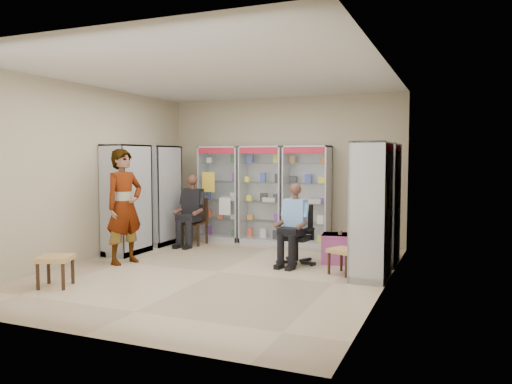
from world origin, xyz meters
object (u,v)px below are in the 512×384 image
at_px(cabinet_back_right, 307,196).
at_px(standing_man, 124,206).
at_px(wooden_chair, 195,222).
at_px(cabinet_back_mid, 263,195).
at_px(pink_trunk, 338,248).
at_px(cabinet_right_near, 371,210).
at_px(cabinet_left_far, 160,195).
at_px(cabinet_right_far, 382,204).
at_px(cabinet_left_near, 127,199).
at_px(woven_stool_a, 344,261).
at_px(woven_stool_b, 56,271).
at_px(cabinet_back_left, 221,193).
at_px(office_chair, 297,235).
at_px(seated_shopkeeper, 296,227).

bearing_deg(cabinet_back_right, standing_man, -130.51).
height_order(wooden_chair, standing_man, standing_man).
xyz_separation_m(cabinet_back_mid, pink_trunk, (1.89, -1.35, -0.76)).
xyz_separation_m(cabinet_right_near, cabinet_left_far, (-4.46, 1.30, 0.00)).
bearing_deg(cabinet_back_mid, cabinet_right_far, -23.65).
xyz_separation_m(cabinet_left_near, woven_stool_a, (4.05, -0.12, -0.80)).
xyz_separation_m(cabinet_right_near, standing_man, (-3.98, -0.52, -0.04)).
relative_size(cabinet_back_mid, woven_stool_b, 4.70).
height_order(cabinet_right_near, woven_stool_b, cabinet_right_near).
bearing_deg(cabinet_back_left, pink_trunk, -25.47).
relative_size(pink_trunk, woven_stool_a, 1.28).
xyz_separation_m(cabinet_back_right, office_chair, (0.34, -1.73, -0.50)).
distance_m(woven_stool_a, woven_stool_b, 4.14).
relative_size(cabinet_back_mid, standing_man, 1.05).
bearing_deg(standing_man, cabinet_back_right, -24.51).
distance_m(pink_trunk, woven_stool_a, 0.85).
height_order(wooden_chair, pink_trunk, wooden_chair).
bearing_deg(cabinet_left_far, cabinet_back_left, 135.00).
height_order(cabinet_left_far, pink_trunk, cabinet_left_far).
distance_m(cabinet_left_far, woven_stool_b, 3.57).
bearing_deg(cabinet_right_far, wooden_chair, 83.96).
xyz_separation_m(office_chair, woven_stool_b, (-2.61, -2.64, -0.28)).
relative_size(cabinet_left_far, woven_stool_a, 5.08).
xyz_separation_m(wooden_chair, office_chair, (2.49, -1.00, 0.03)).
xyz_separation_m(cabinet_right_near, wooden_chair, (-3.78, 1.50, -0.53)).
relative_size(cabinet_back_left, cabinet_right_far, 1.00).
bearing_deg(wooden_chair, pink_trunk, -11.39).
relative_size(cabinet_left_near, woven_stool_b, 4.70).
distance_m(cabinet_back_right, standing_man, 3.61).
distance_m(cabinet_back_left, office_chair, 2.87).
xyz_separation_m(cabinet_back_left, cabinet_left_far, (-0.93, -0.93, 0.00)).
height_order(cabinet_left_near, pink_trunk, cabinet_left_near).
bearing_deg(woven_stool_b, pink_trunk, 43.22).
distance_m(cabinet_back_left, seated_shopkeeper, 2.88).
bearing_deg(wooden_chair, office_chair, -21.90).
bearing_deg(cabinet_right_far, pink_trunk, 107.82).
distance_m(cabinet_left_far, standing_man, 1.88).
bearing_deg(office_chair, woven_stool_a, -17.08).
distance_m(cabinet_back_mid, cabinet_left_far, 2.10).
height_order(cabinet_right_near, standing_man, cabinet_right_near).
bearing_deg(standing_man, wooden_chair, 10.46).
height_order(cabinet_back_left, standing_man, cabinet_back_left).
bearing_deg(cabinet_right_near, seated_shopkeeper, 70.79).
bearing_deg(cabinet_right_near, pink_trunk, 38.20).
bearing_deg(office_chair, cabinet_back_mid, 134.97).
relative_size(cabinet_back_mid, pink_trunk, 3.98).
height_order(cabinet_back_right, seated_shopkeeper, cabinet_back_right).
distance_m(cabinet_left_near, woven_stool_a, 4.13).
bearing_deg(cabinet_back_left, standing_man, -99.22).
distance_m(cabinet_right_near, cabinet_left_far, 4.65).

